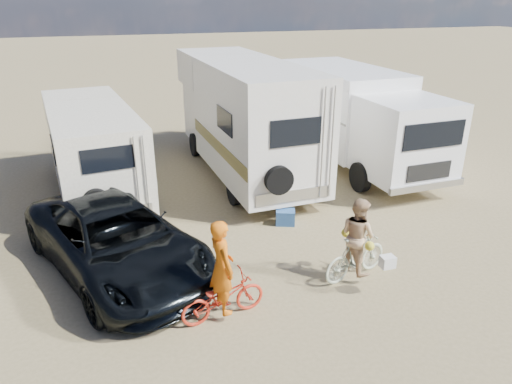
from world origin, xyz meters
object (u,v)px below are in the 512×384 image
object	(u,v)px
box_truck	(356,119)
bike_man	(223,297)
rv_main	(244,119)
bike_woman	(356,256)
rv_left	(94,151)
bike_parked	(420,175)
rider_woman	(357,243)
rider_man	(222,275)
crate	(258,199)
dark_suv	(116,240)
cooler	(285,217)

from	to	relation	value
box_truck	bike_man	size ratio (longest dim) A/B	4.78
rv_main	bike_woman	world-z (taller)	rv_main
rv_left	bike_parked	size ratio (longest dim) A/B	4.17
box_truck	rider_woman	world-z (taller)	box_truck
bike_parked	box_truck	bearing A→B (deg)	19.85
rv_left	rider_man	bearing A→B (deg)	-80.31
rv_main	rider_woman	distance (m)	7.08
bike_woman	crate	xyz separation A→B (m)	(-0.82, 4.31, -0.34)
bike_woman	dark_suv	bearing A→B (deg)	53.77
bike_parked	cooler	bearing A→B (deg)	104.51
cooler	crate	distance (m)	1.50
dark_suv	crate	size ratio (longest dim) A/B	13.26
bike_woman	crate	size ratio (longest dim) A/B	4.09
rv_main	crate	bearing A→B (deg)	-100.73
rv_main	bike_woman	distance (m)	7.14
box_truck	bike_woman	distance (m)	7.72
bike_man	rider_man	distance (m)	0.49
dark_suv	crate	world-z (taller)	dark_suv
rv_main	dark_suv	bearing A→B (deg)	-133.39
rider_man	rider_woman	bearing A→B (deg)	-90.55
bike_woman	bike_man	bearing A→B (deg)	83.35
bike_woman	crate	bearing A→B (deg)	-4.79
rv_main	bike_man	bearing A→B (deg)	-112.04
rider_woman	cooler	world-z (taller)	rider_woman
rv_main	bike_man	size ratio (longest dim) A/B	4.82
rider_man	cooler	distance (m)	4.25
cooler	crate	world-z (taller)	cooler
bike_woman	bike_parked	distance (m)	6.04
bike_woman	bike_parked	size ratio (longest dim) A/B	1.11
rider_man	crate	size ratio (longest dim) A/B	4.50
rider_woman	bike_parked	bearing A→B (deg)	-64.08
bike_woman	rider_woman	xyz separation A→B (m)	(0.00, 0.00, 0.33)
dark_suv	box_truck	bearing A→B (deg)	8.19
crate	rider_woman	bearing A→B (deg)	-79.20
box_truck	cooler	world-z (taller)	box_truck
rider_woman	crate	xyz separation A→B (m)	(-0.82, 4.31, -0.67)
cooler	crate	bearing A→B (deg)	122.35
box_truck	rider_man	size ratio (longest dim) A/B	4.28
rv_left	bike_woman	world-z (taller)	rv_left
bike_man	bike_parked	xyz separation A→B (m)	(7.60, 4.49, -0.04)
box_truck	bike_parked	world-z (taller)	box_truck
bike_woman	rider_man	xyz separation A→B (m)	(-3.07, -0.48, 0.43)
bike_parked	dark_suv	bearing A→B (deg)	104.51
bike_parked	cooler	xyz separation A→B (m)	(-5.05, -1.16, -0.20)
rv_main	rv_left	xyz separation A→B (m)	(-4.82, -0.30, -0.55)
box_truck	crate	xyz separation A→B (m)	(-4.45, -2.41, -1.48)
bike_man	bike_woman	world-z (taller)	bike_woman
bike_woman	rv_left	bearing A→B (deg)	22.62
dark_suv	crate	bearing A→B (deg)	9.67
box_truck	cooler	size ratio (longest dim) A/B	15.91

